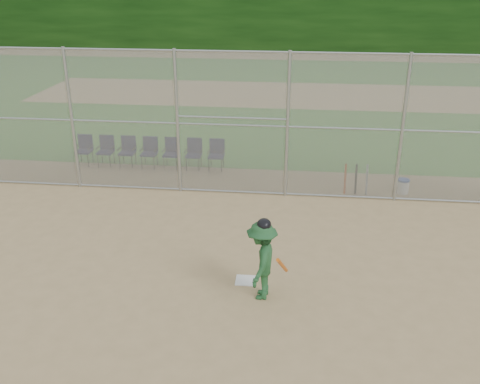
# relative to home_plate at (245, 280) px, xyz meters

# --- Properties ---
(ground) EXTENTS (100.00, 100.00, 0.00)m
(ground) POSITION_rel_home_plate_xyz_m (-0.34, -0.44, -0.01)
(ground) COLOR tan
(ground) RESTS_ON ground
(grass_strip) EXTENTS (100.00, 100.00, 0.00)m
(grass_strip) POSITION_rel_home_plate_xyz_m (-0.34, 17.56, -0.00)
(grass_strip) COLOR #2B671F
(grass_strip) RESTS_ON ground
(dirt_patch_far) EXTENTS (24.00, 24.00, 0.00)m
(dirt_patch_far) POSITION_rel_home_plate_xyz_m (-0.34, 17.56, -0.00)
(dirt_patch_far) COLOR tan
(dirt_patch_far) RESTS_ON ground
(backstop_fence) EXTENTS (16.09, 0.09, 4.00)m
(backstop_fence) POSITION_rel_home_plate_xyz_m (-0.34, 4.56, 2.06)
(backstop_fence) COLOR gray
(backstop_fence) RESTS_ON ground
(home_plate) EXTENTS (0.41, 0.41, 0.02)m
(home_plate) POSITION_rel_home_plate_xyz_m (0.00, 0.00, 0.00)
(home_plate) COLOR silver
(home_plate) RESTS_ON ground
(batter_at_plate) EXTENTS (0.87, 1.28, 1.68)m
(batter_at_plate) POSITION_rel_home_plate_xyz_m (0.36, -0.51, 0.80)
(batter_at_plate) COLOR #1F4F28
(batter_at_plate) RESTS_ON ground
(water_cooler) EXTENTS (0.33, 0.33, 0.42)m
(water_cooler) POSITION_rel_home_plate_xyz_m (3.98, 5.10, 0.20)
(water_cooler) COLOR white
(water_cooler) RESTS_ON ground
(spare_bats) EXTENTS (0.66, 0.29, 0.84)m
(spare_bats) POSITION_rel_home_plate_xyz_m (2.63, 4.97, 0.41)
(spare_bats) COLOR #D84C14
(spare_bats) RESTS_ON ground
(chair_0) EXTENTS (0.54, 0.52, 0.96)m
(chair_0) POSITION_rel_home_plate_xyz_m (-5.90, 6.39, 0.47)
(chair_0) COLOR #0F1037
(chair_0) RESTS_ON ground
(chair_1) EXTENTS (0.54, 0.52, 0.96)m
(chair_1) POSITION_rel_home_plate_xyz_m (-5.18, 6.39, 0.47)
(chair_1) COLOR #0F1037
(chair_1) RESTS_ON ground
(chair_2) EXTENTS (0.54, 0.52, 0.96)m
(chair_2) POSITION_rel_home_plate_xyz_m (-4.46, 6.39, 0.47)
(chair_2) COLOR #0F1037
(chair_2) RESTS_ON ground
(chair_3) EXTENTS (0.54, 0.52, 0.96)m
(chair_3) POSITION_rel_home_plate_xyz_m (-3.74, 6.39, 0.47)
(chair_3) COLOR #0F1037
(chair_3) RESTS_ON ground
(chair_4) EXTENTS (0.54, 0.52, 0.96)m
(chair_4) POSITION_rel_home_plate_xyz_m (-3.02, 6.39, 0.47)
(chair_4) COLOR #0F1037
(chair_4) RESTS_ON ground
(chair_5) EXTENTS (0.54, 0.52, 0.96)m
(chair_5) POSITION_rel_home_plate_xyz_m (-2.30, 6.39, 0.47)
(chair_5) COLOR #0F1037
(chair_5) RESTS_ON ground
(chair_6) EXTENTS (0.54, 0.52, 0.96)m
(chair_6) POSITION_rel_home_plate_xyz_m (-1.58, 6.39, 0.47)
(chair_6) COLOR #0F1037
(chair_6) RESTS_ON ground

